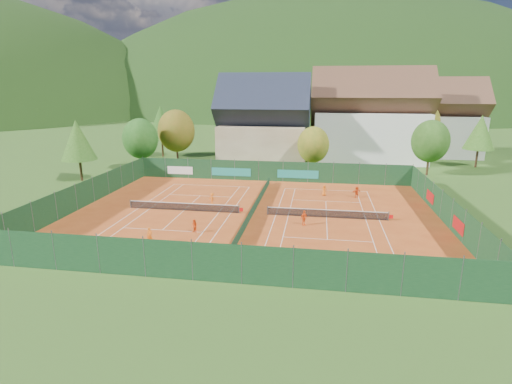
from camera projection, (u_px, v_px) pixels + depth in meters
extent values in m
plane|color=#2D5319|center=(253.00, 214.00, 44.09)|extent=(600.00, 600.00, 0.00)
cube|color=#AE4619|center=(253.00, 214.00, 44.09)|extent=(40.00, 32.00, 0.01)
cube|color=white|center=(211.00, 186.00, 56.64)|extent=(10.97, 0.06, 0.00)
cube|color=white|center=(138.00, 252.00, 33.95)|extent=(10.97, 0.06, 0.00)
cube|color=white|center=(138.00, 208.00, 46.12)|extent=(0.06, 23.77, 0.00)
cube|color=white|center=(231.00, 213.00, 44.47)|extent=(0.06, 23.77, 0.00)
cube|color=white|center=(150.00, 209.00, 45.92)|extent=(0.06, 23.77, 0.00)
cube|color=white|center=(219.00, 212.00, 44.67)|extent=(0.06, 23.77, 0.00)
cube|color=white|center=(200.00, 196.00, 51.40)|extent=(8.23, 0.06, 0.00)
cube|color=white|center=(162.00, 230.00, 39.19)|extent=(8.23, 0.06, 0.00)
cube|color=white|center=(184.00, 211.00, 45.29)|extent=(0.06, 12.80, 0.00)
cube|color=white|center=(325.00, 190.00, 54.22)|extent=(10.97, 0.06, 0.00)
cube|color=white|center=(328.00, 265.00, 31.53)|extent=(10.97, 0.06, 0.00)
cube|color=white|center=(276.00, 215.00, 43.71)|extent=(0.06, 23.77, 0.00)
cube|color=white|center=(379.00, 220.00, 42.05)|extent=(0.06, 23.77, 0.00)
cube|color=white|center=(288.00, 216.00, 43.50)|extent=(0.06, 23.77, 0.00)
cube|color=white|center=(366.00, 219.00, 42.26)|extent=(0.06, 23.77, 0.00)
cube|color=white|center=(326.00, 201.00, 48.99)|extent=(8.23, 0.06, 0.00)
cube|color=white|center=(327.00, 239.00, 36.77)|extent=(8.23, 0.06, 0.00)
cube|color=white|center=(326.00, 218.00, 42.88)|extent=(0.06, 12.80, 0.00)
cylinder|color=#59595B|center=(131.00, 204.00, 46.13)|extent=(0.10, 0.10, 1.02)
cylinder|color=#59595B|center=(239.00, 209.00, 44.20)|extent=(0.10, 0.10, 1.02)
cube|color=black|center=(184.00, 207.00, 45.18)|extent=(12.80, 0.02, 0.86)
cube|color=white|center=(183.00, 203.00, 45.07)|extent=(12.80, 0.04, 0.06)
cube|color=red|center=(241.00, 210.00, 44.18)|extent=(0.40, 0.04, 0.40)
cylinder|color=#59595B|center=(268.00, 210.00, 43.72)|extent=(0.10, 0.10, 1.02)
cylinder|color=#59595B|center=(389.00, 216.00, 41.78)|extent=(0.10, 0.10, 1.02)
cube|color=black|center=(327.00, 214.00, 42.76)|extent=(12.80, 0.02, 0.86)
cube|color=white|center=(327.00, 210.00, 42.65)|extent=(12.80, 0.04, 0.06)
cube|color=red|center=(391.00, 217.00, 41.76)|extent=(0.40, 0.04, 0.40)
cube|color=#12331F|center=(253.00, 210.00, 43.96)|extent=(0.03, 28.80, 1.00)
cube|color=#153A1D|center=(271.00, 171.00, 58.97)|extent=(40.00, 0.04, 3.00)
cube|color=teal|center=(231.00, 172.00, 59.90)|extent=(6.00, 0.03, 1.20)
cube|color=teal|center=(298.00, 174.00, 58.39)|extent=(6.00, 0.03, 1.20)
cube|color=silver|center=(180.00, 170.00, 61.11)|extent=(4.00, 0.03, 1.20)
cube|color=#14371B|center=(217.00, 263.00, 28.43)|extent=(40.00, 0.04, 3.00)
cube|color=#13351A|center=(85.00, 194.00, 46.72)|extent=(0.04, 32.00, 3.00)
cube|color=#153A1C|center=(446.00, 210.00, 40.68)|extent=(0.04, 32.00, 3.00)
cube|color=#B21414|center=(458.00, 225.00, 36.95)|extent=(0.03, 3.00, 1.20)
cube|color=#B21414|center=(430.00, 197.00, 46.50)|extent=(0.03, 3.00, 1.20)
cube|color=#CDB790|center=(264.00, 144.00, 72.27)|extent=(15.00, 12.00, 7.00)
cube|color=#1E2333|center=(264.00, 108.00, 70.60)|extent=(16.20, 12.00, 12.00)
cube|color=silver|center=(368.00, 137.00, 74.88)|extent=(20.00, 11.00, 9.00)
cube|color=brown|center=(371.00, 97.00, 73.01)|extent=(21.60, 11.00, 11.00)
cube|color=silver|center=(435.00, 136.00, 80.53)|extent=(16.00, 10.00, 8.00)
cube|color=brown|center=(439.00, 103.00, 78.85)|extent=(17.28, 10.00, 10.00)
cylinder|color=#4E331B|center=(142.00, 163.00, 66.14)|extent=(0.36, 0.36, 2.80)
ellipsoid|color=#1F5518|center=(140.00, 139.00, 65.11)|extent=(5.72, 5.72, 6.58)
cylinder|color=#432A18|center=(178.00, 156.00, 71.22)|extent=(0.36, 0.36, 3.15)
ellipsoid|color=brown|center=(176.00, 131.00, 70.06)|extent=(6.44, 6.44, 7.40)
cylinder|color=#482E19|center=(163.00, 148.00, 79.71)|extent=(0.36, 0.36, 3.50)
cone|color=#245317|center=(161.00, 122.00, 78.43)|extent=(5.60, 5.60, 6.50)
cylinder|color=#473219|center=(312.00, 166.00, 63.87)|extent=(0.36, 0.36, 2.45)
ellipsoid|color=olive|center=(313.00, 145.00, 62.97)|extent=(5.01, 5.01, 5.76)
cylinder|color=#462E19|center=(428.00, 166.00, 63.01)|extent=(0.36, 0.36, 2.80)
ellipsoid|color=#285317|center=(430.00, 141.00, 61.98)|extent=(5.72, 5.72, 6.58)
cylinder|color=#412817|center=(477.00, 158.00, 69.09)|extent=(0.36, 0.36, 3.15)
cone|color=#305F1B|center=(480.00, 132.00, 67.94)|extent=(5.04, 5.04, 5.85)
cylinder|color=#412A17|center=(81.00, 170.00, 59.36)|extent=(0.36, 0.36, 3.15)
cone|color=#2E5C1A|center=(77.00, 140.00, 58.21)|extent=(5.04, 5.04, 5.85)
cylinder|color=#4B321B|center=(418.00, 149.00, 77.89)|extent=(0.36, 0.36, 3.50)
ellipsoid|color=olive|center=(420.00, 123.00, 76.60)|extent=(7.15, 7.15, 8.22)
ellipsoid|color=black|center=(322.00, 154.00, 339.81)|extent=(440.00, 440.00, 242.00)
cylinder|color=slate|center=(394.00, 269.00, 29.89)|extent=(0.02, 0.02, 0.80)
cylinder|color=slate|center=(398.00, 270.00, 29.85)|extent=(0.02, 0.02, 0.80)
cylinder|color=slate|center=(393.00, 268.00, 30.18)|extent=(0.02, 0.02, 0.80)
cylinder|color=slate|center=(398.00, 268.00, 30.13)|extent=(0.02, 0.02, 0.80)
cube|color=slate|center=(396.00, 267.00, 29.98)|extent=(0.34, 0.34, 0.30)
ellipsoid|color=#CCD833|center=(396.00, 266.00, 29.97)|extent=(0.28, 0.28, 0.16)
sphere|color=#CCD833|center=(172.00, 241.00, 36.44)|extent=(0.07, 0.07, 0.07)
sphere|color=#CCD833|center=(312.00, 256.00, 33.19)|extent=(0.07, 0.07, 0.07)
sphere|color=#CCD833|center=(256.00, 198.00, 50.33)|extent=(0.07, 0.07, 0.07)
sphere|color=#CCD833|center=(223.00, 193.00, 52.78)|extent=(0.07, 0.07, 0.07)
imported|color=orange|center=(150.00, 236.00, 35.67)|extent=(0.58, 0.40, 1.51)
imported|color=#E95114|center=(194.00, 226.00, 38.26)|extent=(0.85, 0.79, 1.38)
imported|color=orange|center=(212.00, 198.00, 47.83)|extent=(0.95, 0.67, 1.34)
imported|color=#FE5D16|center=(304.00, 218.00, 40.35)|extent=(0.91, 0.94, 1.58)
imported|color=orange|center=(324.00, 190.00, 51.38)|extent=(0.72, 0.51, 1.39)
imported|color=#DC4413|center=(357.00, 192.00, 50.41)|extent=(1.36, 1.10, 1.45)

